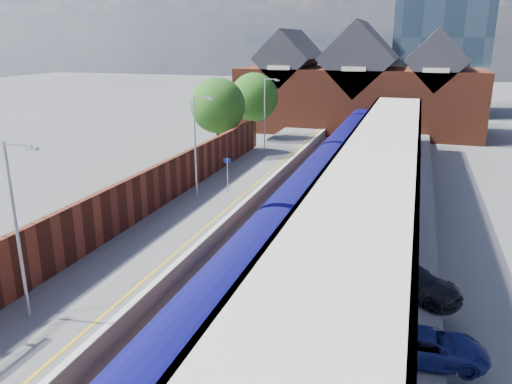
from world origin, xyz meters
TOP-DOWN VIEW (x-y plane):
  - ground at (0.00, 30.00)m, footprint 240.00×240.00m
  - ballast_bed at (0.00, 20.00)m, footprint 6.00×76.00m
  - rails at (0.00, 20.00)m, footprint 4.51×76.00m
  - left_platform at (-5.50, 20.00)m, footprint 5.00×76.00m
  - right_platform at (6.00, 20.00)m, footprint 6.00×76.00m
  - coping_left at (-3.15, 20.00)m, footprint 0.30×76.00m
  - coping_right at (3.15, 20.00)m, footprint 0.30×76.00m
  - yellow_line at (-3.75, 20.00)m, footprint 0.14×76.00m
  - train at (1.49, 31.11)m, footprint 2.87×65.90m
  - canopy at (5.48, 21.95)m, footprint 4.50×52.00m
  - lamp_post_b at (-6.36, 6.00)m, footprint 1.48×0.18m
  - lamp_post_c at (-6.36, 22.00)m, footprint 1.48×0.18m
  - lamp_post_d at (-6.36, 38.00)m, footprint 1.48×0.18m
  - platform_sign at (-5.00, 24.00)m, footprint 0.55×0.08m
  - brick_wall at (-8.10, 13.54)m, footprint 0.35×50.00m
  - station_building at (0.00, 58.00)m, footprint 30.00×12.12m
  - tree_near at (-10.35, 35.91)m, footprint 5.20×5.20m
  - tree_far at (-9.35, 43.91)m, footprint 5.20×5.20m
  - parked_car_dark at (7.59, 12.39)m, footprint 4.94×3.50m
  - parked_car_blue at (8.41, 7.80)m, footprint 4.08×2.20m

SIDE VIEW (x-z plane):
  - ground at x=0.00m, z-range 0.00..0.00m
  - ballast_bed at x=0.00m, z-range 0.00..0.06m
  - rails at x=0.00m, z-range 0.05..0.19m
  - left_platform at x=-5.50m, z-range 0.00..1.00m
  - right_platform at x=6.00m, z-range 0.00..1.00m
  - yellow_line at x=-3.75m, z-range 1.00..1.01m
  - coping_left at x=-3.15m, z-range 1.00..1.05m
  - coping_right at x=3.15m, z-range 1.00..1.05m
  - parked_car_blue at x=8.41m, z-range 1.00..2.09m
  - parked_car_dark at x=7.59m, z-range 1.00..2.33m
  - train at x=1.49m, z-range 0.40..3.85m
  - brick_wall at x=-8.10m, z-range 0.52..4.38m
  - platform_sign at x=-5.00m, z-range 1.44..3.94m
  - lamp_post_b at x=-6.36m, z-range 1.49..8.49m
  - lamp_post_c at x=-6.36m, z-range 1.49..8.49m
  - lamp_post_d at x=-6.36m, z-range 1.49..8.49m
  - canopy at x=5.48m, z-range 3.01..7.49m
  - tree_near at x=-10.35m, z-range 1.30..9.40m
  - tree_far at x=-9.35m, z-range 1.30..9.40m
  - station_building at x=0.00m, z-range -1.44..12.34m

